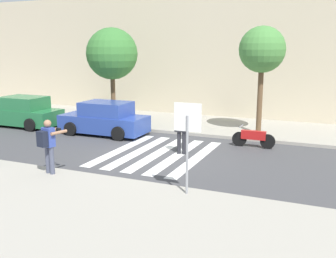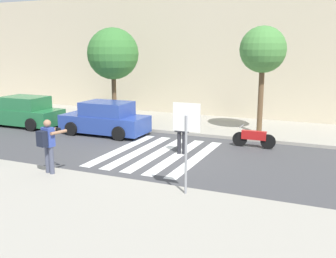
{
  "view_description": "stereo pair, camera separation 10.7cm",
  "coord_description": "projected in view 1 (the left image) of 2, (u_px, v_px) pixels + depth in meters",
  "views": [
    {
      "loc": [
        6.15,
        -13.17,
        4.08
      ],
      "look_at": [
        0.6,
        -0.2,
        1.1
      ],
      "focal_mm": 42.0,
      "sensor_mm": 36.0,
      "label": 1
    },
    {
      "loc": [
        6.24,
        -13.13,
        4.08
      ],
      "look_at": [
        0.6,
        -0.2,
        1.1
      ],
      "focal_mm": 42.0,
      "sensor_mm": 36.0,
      "label": 2
    }
  ],
  "objects": [
    {
      "name": "ground_plane",
      "position": [
        156.0,
        155.0,
        15.06
      ],
      "size": [
        120.0,
        120.0,
        0.0
      ],
      "primitive_type": "plane",
      "color": "#424244"
    },
    {
      "name": "sidewalk_near",
      "position": [
        47.0,
        216.0,
        9.46
      ],
      "size": [
        60.0,
        6.0,
        0.14
      ],
      "primitive_type": "cube",
      "color": "#9E998C",
      "rests_on": "ground"
    },
    {
      "name": "street_tree_west",
      "position": [
        112.0,
        54.0,
        20.36
      ],
      "size": [
        2.67,
        2.67,
        4.89
      ],
      "color": "brown",
      "rests_on": "sidewalk_far"
    },
    {
      "name": "crosswalk_stripe_4",
      "position": [
        197.0,
        158.0,
        14.62
      ],
      "size": [
        0.44,
        5.2,
        0.01
      ],
      "primitive_type": "cube",
      "color": "silver",
      "rests_on": "ground"
    },
    {
      "name": "crosswalk_stripe_1",
      "position": [
        140.0,
        151.0,
        15.54
      ],
      "size": [
        0.44,
        5.2,
        0.01
      ],
      "primitive_type": "cube",
      "color": "silver",
      "rests_on": "ground"
    },
    {
      "name": "photographer_with_backpack",
      "position": [
        48.0,
        142.0,
        12.19
      ],
      "size": [
        0.69,
        0.92,
        1.72
      ],
      "color": "#474C60",
      "rests_on": "sidewalk_near"
    },
    {
      "name": "street_tree_center",
      "position": [
        262.0,
        50.0,
        17.34
      ],
      "size": [
        2.06,
        2.06,
        4.83
      ],
      "color": "brown",
      "rests_on": "sidewalk_far"
    },
    {
      "name": "sidewalk_far",
      "position": [
        204.0,
        125.0,
        20.44
      ],
      "size": [
        60.0,
        4.8,
        0.14
      ],
      "primitive_type": "cube",
      "color": "#9E998C",
      "rests_on": "ground"
    },
    {
      "name": "motorcycle",
      "position": [
        253.0,
        138.0,
        16.07
      ],
      "size": [
        1.76,
        0.6,
        0.87
      ],
      "color": "black",
      "rests_on": "ground"
    },
    {
      "name": "building_facade_far",
      "position": [
        228.0,
        56.0,
        23.68
      ],
      "size": [
        56.0,
        4.0,
        7.05
      ],
      "primitive_type": "cube",
      "color": "beige",
      "rests_on": "ground"
    },
    {
      "name": "crosswalk_stripe_0",
      "position": [
        122.0,
        149.0,
        15.85
      ],
      "size": [
        0.44,
        5.2,
        0.01
      ],
      "primitive_type": "cube",
      "color": "silver",
      "rests_on": "ground"
    },
    {
      "name": "parked_car_green",
      "position": [
        23.0,
        112.0,
        20.3
      ],
      "size": [
        4.1,
        1.92,
        1.55
      ],
      "color": "#236B3D",
      "rests_on": "ground"
    },
    {
      "name": "pedestrian_crossing",
      "position": [
        182.0,
        129.0,
        14.98
      ],
      "size": [
        0.58,
        0.27,
        1.72
      ],
      "color": "#232328",
      "rests_on": "ground"
    },
    {
      "name": "crosswalk_stripe_2",
      "position": [
        158.0,
        153.0,
        15.23
      ],
      "size": [
        0.44,
        5.2,
        0.01
      ],
      "primitive_type": "cube",
      "color": "silver",
      "rests_on": "ground"
    },
    {
      "name": "crosswalk_stripe_3",
      "position": [
        177.0,
        156.0,
        14.93
      ],
      "size": [
        0.44,
        5.2,
        0.01
      ],
      "primitive_type": "cube",
      "color": "silver",
      "rests_on": "ground"
    },
    {
      "name": "stop_sign",
      "position": [
        188.0,
        128.0,
        10.36
      ],
      "size": [
        0.76,
        0.08,
        2.49
      ],
      "color": "gray",
      "rests_on": "sidewalk_near"
    },
    {
      "name": "parked_car_blue",
      "position": [
        105.0,
        119.0,
        18.4
      ],
      "size": [
        4.1,
        1.92,
        1.55
      ],
      "color": "#284293",
      "rests_on": "ground"
    }
  ]
}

